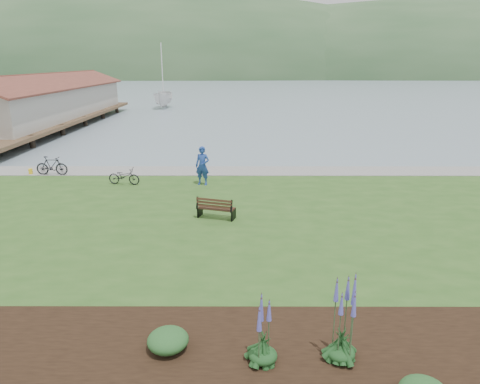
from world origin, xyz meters
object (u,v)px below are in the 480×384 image
object	(u,v)px
bicycle_a	(124,176)
sailboat	(164,108)
park_bench	(216,208)
person	(202,163)

from	to	relation	value
bicycle_a	sailboat	world-z (taller)	sailboat
bicycle_a	sailboat	distance (m)	42.15
park_bench	sailboat	xyz separation A→B (m)	(-10.24, 46.89, -0.87)
park_bench	bicycle_a	world-z (taller)	park_bench
park_bench	person	xyz separation A→B (m)	(-0.96, 5.04, 0.72)
bicycle_a	sailboat	xyz separation A→B (m)	(-5.17, 41.82, -0.84)
person	bicycle_a	distance (m)	4.18
park_bench	sailboat	size ratio (longest dim) A/B	0.06
bicycle_a	sailboat	bearing A→B (deg)	15.81
bicycle_a	sailboat	size ratio (longest dim) A/B	0.06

